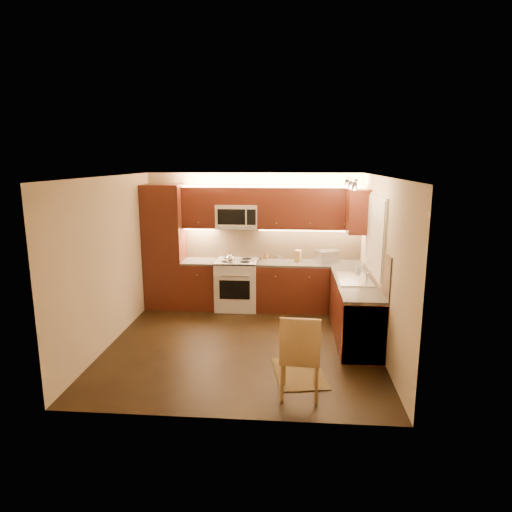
# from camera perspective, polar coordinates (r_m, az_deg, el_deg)

# --- Properties ---
(floor) EXTENTS (4.00, 4.00, 0.01)m
(floor) POSITION_cam_1_polar(r_m,az_deg,el_deg) (6.89, -1.64, -11.17)
(floor) COLOR black
(floor) RESTS_ON ground
(ceiling) EXTENTS (4.00, 4.00, 0.01)m
(ceiling) POSITION_cam_1_polar(r_m,az_deg,el_deg) (6.33, -1.78, 10.10)
(ceiling) COLOR beige
(ceiling) RESTS_ON ground
(wall_back) EXTENTS (4.00, 0.01, 2.50)m
(wall_back) POSITION_cam_1_polar(r_m,az_deg,el_deg) (8.45, -0.22, 2.07)
(wall_back) COLOR #C3B08E
(wall_back) RESTS_ON ground
(wall_front) EXTENTS (4.00, 0.01, 2.50)m
(wall_front) POSITION_cam_1_polar(r_m,az_deg,el_deg) (4.59, -4.47, -6.63)
(wall_front) COLOR #C3B08E
(wall_front) RESTS_ON ground
(wall_left) EXTENTS (0.01, 4.00, 2.50)m
(wall_left) POSITION_cam_1_polar(r_m,az_deg,el_deg) (7.00, -18.21, -0.64)
(wall_left) COLOR #C3B08E
(wall_left) RESTS_ON ground
(wall_right) EXTENTS (0.01, 4.00, 2.50)m
(wall_right) POSITION_cam_1_polar(r_m,az_deg,el_deg) (6.59, 15.86, -1.27)
(wall_right) COLOR #C3B08E
(wall_right) RESTS_ON ground
(pantry) EXTENTS (0.70, 0.60, 2.30)m
(pantry) POSITION_cam_1_polar(r_m,az_deg,el_deg) (8.47, -11.59, 1.17)
(pantry) COLOR #41180D
(pantry) RESTS_ON floor
(base_cab_back_left) EXTENTS (0.62, 0.60, 0.86)m
(base_cab_back_left) POSITION_cam_1_polar(r_m,az_deg,el_deg) (8.48, -7.08, -3.67)
(base_cab_back_left) COLOR #41180D
(base_cab_back_left) RESTS_ON floor
(counter_back_left) EXTENTS (0.62, 0.60, 0.04)m
(counter_back_left) POSITION_cam_1_polar(r_m,az_deg,el_deg) (8.37, -7.16, -0.70)
(counter_back_left) COLOR #33312F
(counter_back_left) RESTS_ON base_cab_back_left
(base_cab_back_right) EXTENTS (1.92, 0.60, 0.86)m
(base_cab_back_right) POSITION_cam_1_polar(r_m,az_deg,el_deg) (8.32, 6.78, -3.98)
(base_cab_back_right) COLOR #41180D
(base_cab_back_right) RESTS_ON floor
(counter_back_right) EXTENTS (1.92, 0.60, 0.04)m
(counter_back_right) POSITION_cam_1_polar(r_m,az_deg,el_deg) (8.20, 6.86, -0.95)
(counter_back_right) COLOR #33312F
(counter_back_right) RESTS_ON base_cab_back_right
(base_cab_right) EXTENTS (0.60, 2.00, 0.86)m
(base_cab_right) POSITION_cam_1_polar(r_m,az_deg,el_deg) (7.14, 12.49, -6.91)
(base_cab_right) COLOR #41180D
(base_cab_right) RESTS_ON floor
(counter_right) EXTENTS (0.60, 2.00, 0.04)m
(counter_right) POSITION_cam_1_polar(r_m,az_deg,el_deg) (7.01, 12.66, -3.43)
(counter_right) COLOR #33312F
(counter_right) RESTS_ON base_cab_right
(dishwasher) EXTENTS (0.58, 0.60, 0.84)m
(dishwasher) POSITION_cam_1_polar(r_m,az_deg,el_deg) (6.49, 13.32, -8.92)
(dishwasher) COLOR silver
(dishwasher) RESTS_ON floor
(backsplash_back) EXTENTS (3.30, 0.02, 0.60)m
(backsplash_back) POSITION_cam_1_polar(r_m,az_deg,el_deg) (8.42, 2.15, 1.69)
(backsplash_back) COLOR tan
(backsplash_back) RESTS_ON wall_back
(backsplash_right) EXTENTS (0.02, 2.00, 0.60)m
(backsplash_right) POSITION_cam_1_polar(r_m,az_deg,el_deg) (6.98, 15.14, -0.91)
(backsplash_right) COLOR tan
(backsplash_right) RESTS_ON wall_right
(upper_cab_back_left) EXTENTS (0.62, 0.35, 0.75)m
(upper_cab_back_left) POSITION_cam_1_polar(r_m,az_deg,el_deg) (8.33, -7.17, 6.18)
(upper_cab_back_left) COLOR #41180D
(upper_cab_back_left) RESTS_ON wall_back
(upper_cab_back_right) EXTENTS (1.92, 0.35, 0.75)m
(upper_cab_back_right) POSITION_cam_1_polar(r_m,az_deg,el_deg) (8.16, 7.00, 6.06)
(upper_cab_back_right) COLOR #41180D
(upper_cab_back_right) RESTS_ON wall_back
(upper_cab_bridge) EXTENTS (0.76, 0.35, 0.31)m
(upper_cab_bridge) POSITION_cam_1_polar(r_m,az_deg,el_deg) (8.20, -2.44, 7.71)
(upper_cab_bridge) COLOR #41180D
(upper_cab_bridge) RESTS_ON wall_back
(upper_cab_right_corner) EXTENTS (0.35, 0.50, 0.75)m
(upper_cab_right_corner) POSITION_cam_1_polar(r_m,az_deg,el_deg) (7.81, 12.91, 5.58)
(upper_cab_right_corner) COLOR #41180D
(upper_cab_right_corner) RESTS_ON wall_right
(stove) EXTENTS (0.76, 0.65, 0.92)m
(stove) POSITION_cam_1_polar(r_m,az_deg,el_deg) (8.34, -2.46, -3.64)
(stove) COLOR silver
(stove) RESTS_ON floor
(microwave) EXTENTS (0.76, 0.38, 0.44)m
(microwave) POSITION_cam_1_polar(r_m,az_deg,el_deg) (8.22, -2.43, 5.10)
(microwave) COLOR silver
(microwave) RESTS_ON wall_back
(window_frame) EXTENTS (0.03, 1.44, 1.24)m
(window_frame) POSITION_cam_1_polar(r_m,az_deg,el_deg) (7.05, 15.06, 2.53)
(window_frame) COLOR silver
(window_frame) RESTS_ON wall_right
(window_blinds) EXTENTS (0.02, 1.36, 1.16)m
(window_blinds) POSITION_cam_1_polar(r_m,az_deg,el_deg) (7.04, 14.90, 2.54)
(window_blinds) COLOR silver
(window_blinds) RESTS_ON wall_right
(sink) EXTENTS (0.52, 0.86, 0.15)m
(sink) POSITION_cam_1_polar(r_m,az_deg,el_deg) (7.13, 12.53, -2.37)
(sink) COLOR silver
(sink) RESTS_ON counter_right
(faucet) EXTENTS (0.20, 0.04, 0.30)m
(faucet) POSITION_cam_1_polar(r_m,az_deg,el_deg) (7.14, 13.99, -1.81)
(faucet) COLOR silver
(faucet) RESTS_ON counter_right
(track_light_bar) EXTENTS (0.04, 1.20, 0.03)m
(track_light_bar) POSITION_cam_1_polar(r_m,az_deg,el_deg) (6.75, 12.00, 9.63)
(track_light_bar) COLOR silver
(track_light_bar) RESTS_ON ceiling
(kettle) EXTENTS (0.19, 0.19, 0.19)m
(kettle) POSITION_cam_1_polar(r_m,az_deg,el_deg) (8.01, -3.31, -0.20)
(kettle) COLOR silver
(kettle) RESTS_ON stove
(toaster_oven) EXTENTS (0.45, 0.40, 0.22)m
(toaster_oven) POSITION_cam_1_polar(r_m,az_deg,el_deg) (8.23, 9.07, -0.04)
(toaster_oven) COLOR silver
(toaster_oven) RESTS_ON counter_back_right
(knife_block) EXTENTS (0.13, 0.17, 0.21)m
(knife_block) POSITION_cam_1_polar(r_m,az_deg,el_deg) (8.22, 5.38, 0.01)
(knife_block) COLOR olive
(knife_block) RESTS_ON counter_back_right
(spice_jar_a) EXTENTS (0.05, 0.05, 0.10)m
(spice_jar_a) POSITION_cam_1_polar(r_m,az_deg,el_deg) (8.31, 3.12, -0.22)
(spice_jar_a) COLOR silver
(spice_jar_a) RESTS_ON counter_back_right
(spice_jar_b) EXTENTS (0.04, 0.04, 0.09)m
(spice_jar_b) POSITION_cam_1_polar(r_m,az_deg,el_deg) (8.33, 0.64, -0.22)
(spice_jar_b) COLOR brown
(spice_jar_b) RESTS_ON counter_back_right
(spice_jar_c) EXTENTS (0.06, 0.06, 0.09)m
(spice_jar_c) POSITION_cam_1_polar(r_m,az_deg,el_deg) (8.42, 2.84, -0.10)
(spice_jar_c) COLOR silver
(spice_jar_c) RESTS_ON counter_back_right
(spice_jar_d) EXTENTS (0.05, 0.05, 0.10)m
(spice_jar_d) POSITION_cam_1_polar(r_m,az_deg,el_deg) (8.43, 1.44, -0.03)
(spice_jar_d) COLOR #AF6634
(spice_jar_d) RESTS_ON counter_back_right
(soap_bottle) EXTENTS (0.08, 0.08, 0.17)m
(soap_bottle) POSITION_cam_1_polar(r_m,az_deg,el_deg) (7.58, 12.93, -1.47)
(soap_bottle) COLOR silver
(soap_bottle) RESTS_ON counter_right
(rug) EXTENTS (0.77, 1.02, 0.01)m
(rug) POSITION_cam_1_polar(r_m,az_deg,el_deg) (6.03, 5.53, -14.68)
(rug) COLOR black
(rug) RESTS_ON floor
(dining_chair) EXTENTS (0.48, 0.48, 1.03)m
(dining_chair) POSITION_cam_1_polar(r_m,az_deg,el_deg) (5.33, 5.65, -12.41)
(dining_chair) COLOR olive
(dining_chair) RESTS_ON floor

